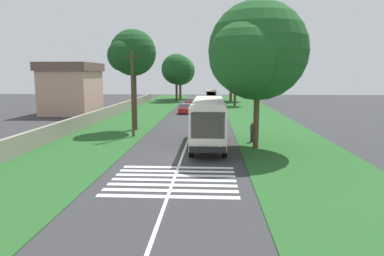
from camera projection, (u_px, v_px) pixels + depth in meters
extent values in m
plane|color=#333335|center=(182.00, 157.00, 25.14)|extent=(160.00, 160.00, 0.00)
cube|color=#235623|center=(120.00, 126.00, 40.39)|extent=(120.00, 8.00, 0.04)
cube|color=#235623|center=(267.00, 127.00, 39.52)|extent=(120.00, 8.00, 0.04)
cube|color=silver|center=(193.00, 126.00, 39.96)|extent=(110.00, 0.16, 0.01)
cube|color=silver|center=(208.00, 120.00, 28.63)|extent=(11.00, 2.50, 2.90)
cube|color=slate|center=(209.00, 113.00, 28.85)|extent=(9.68, 2.54, 0.85)
cube|color=slate|center=(208.00, 125.00, 23.18)|extent=(0.08, 2.20, 1.74)
cube|color=#B29E19|center=(208.00, 132.00, 28.77)|extent=(10.78, 2.53, 0.36)
cube|color=silver|center=(209.00, 101.00, 28.40)|extent=(10.56, 2.30, 0.18)
cube|color=black|center=(208.00, 150.00, 23.29)|extent=(0.16, 2.40, 0.40)
sphere|color=#F2EDCC|center=(195.00, 147.00, 23.38)|extent=(0.24, 0.24, 0.24)
sphere|color=#F2EDCC|center=(220.00, 148.00, 23.29)|extent=(0.24, 0.24, 0.24)
cylinder|color=black|center=(191.00, 149.00, 25.06)|extent=(1.10, 0.32, 1.10)
cylinder|color=black|center=(196.00, 132.00, 32.37)|extent=(1.10, 0.32, 1.10)
cylinder|color=black|center=(224.00, 149.00, 24.94)|extent=(1.10, 0.32, 1.10)
cylinder|color=black|center=(222.00, 132.00, 32.25)|extent=(1.10, 0.32, 1.10)
cube|color=silver|center=(168.00, 197.00, 16.91)|extent=(0.45, 6.80, 0.01)
cube|color=silver|center=(170.00, 190.00, 17.80)|extent=(0.45, 6.80, 0.01)
cube|color=silver|center=(172.00, 185.00, 18.69)|extent=(0.45, 6.80, 0.01)
cube|color=silver|center=(174.00, 180.00, 19.57)|extent=(0.45, 6.80, 0.01)
cube|color=silver|center=(175.00, 175.00, 20.46)|extent=(0.45, 6.80, 0.01)
cube|color=silver|center=(177.00, 171.00, 21.35)|extent=(0.45, 6.80, 0.01)
cube|color=silver|center=(178.00, 167.00, 22.24)|extent=(0.45, 6.80, 0.01)
cube|color=black|center=(208.00, 115.00, 46.46)|extent=(4.30, 1.75, 0.70)
cube|color=slate|center=(208.00, 110.00, 46.27)|extent=(2.00, 1.61, 0.55)
cylinder|color=black|center=(202.00, 118.00, 45.20)|extent=(0.64, 0.22, 0.64)
cylinder|color=black|center=(203.00, 115.00, 47.87)|extent=(0.64, 0.22, 0.64)
cylinder|color=black|center=(215.00, 118.00, 45.12)|extent=(0.64, 0.22, 0.64)
cylinder|color=black|center=(214.00, 115.00, 47.79)|extent=(0.64, 0.22, 0.64)
cube|color=#B21E1E|center=(185.00, 110.00, 53.60)|extent=(4.30, 1.75, 0.70)
cube|color=slate|center=(185.00, 106.00, 53.41)|extent=(2.00, 1.61, 0.55)
cylinder|color=black|center=(179.00, 112.00, 52.34)|extent=(0.64, 0.22, 0.64)
cylinder|color=black|center=(181.00, 110.00, 55.01)|extent=(0.64, 0.22, 0.64)
cylinder|color=black|center=(190.00, 112.00, 52.26)|extent=(0.64, 0.22, 0.64)
cylinder|color=black|center=(191.00, 110.00, 54.92)|extent=(0.64, 0.22, 0.64)
cube|color=#B7A893|center=(212.00, 106.00, 60.50)|extent=(4.30, 1.75, 0.70)
cube|color=slate|center=(212.00, 102.00, 60.31)|extent=(2.00, 1.61, 0.55)
cylinder|color=black|center=(207.00, 108.00, 59.24)|extent=(0.64, 0.22, 0.64)
cylinder|color=black|center=(207.00, 106.00, 61.91)|extent=(0.64, 0.22, 0.64)
cylinder|color=black|center=(216.00, 108.00, 59.16)|extent=(0.64, 0.22, 0.64)
cylinder|color=black|center=(216.00, 106.00, 61.82)|extent=(0.64, 0.22, 0.64)
cube|color=#B21E1E|center=(190.00, 103.00, 66.80)|extent=(4.30, 1.75, 0.70)
cube|color=slate|center=(190.00, 99.00, 66.61)|extent=(2.00, 1.61, 0.55)
cylinder|color=black|center=(186.00, 104.00, 65.54)|extent=(0.64, 0.22, 0.64)
cylinder|color=black|center=(187.00, 103.00, 68.21)|extent=(0.64, 0.22, 0.64)
cylinder|color=black|center=(194.00, 104.00, 65.46)|extent=(0.64, 0.22, 0.64)
cylinder|color=black|center=(195.00, 103.00, 68.13)|extent=(0.64, 0.22, 0.64)
cube|color=#BFB299|center=(211.00, 95.00, 75.25)|extent=(6.00, 2.10, 2.10)
cube|color=slate|center=(211.00, 93.00, 75.39)|extent=(5.04, 2.13, 0.70)
cube|color=slate|center=(211.00, 95.00, 72.29)|extent=(0.06, 1.76, 1.18)
cylinder|color=black|center=(207.00, 101.00, 73.59)|extent=(0.76, 0.24, 0.76)
cylinder|color=black|center=(207.00, 100.00, 77.34)|extent=(0.76, 0.24, 0.76)
cylinder|color=black|center=(216.00, 101.00, 73.49)|extent=(0.76, 0.24, 0.76)
cylinder|color=black|center=(216.00, 100.00, 77.24)|extent=(0.76, 0.24, 0.76)
cylinder|color=#4C3826|center=(177.00, 89.00, 77.14)|extent=(0.51, 0.51, 5.05)
sphere|color=#19471E|center=(176.00, 69.00, 76.51)|extent=(6.44, 6.44, 6.44)
sphere|color=#19471E|center=(177.00, 72.00, 78.49)|extent=(4.14, 4.14, 4.14)
sphere|color=#19471E|center=(171.00, 71.00, 75.04)|extent=(3.65, 3.65, 3.65)
cylinder|color=brown|center=(180.00, 89.00, 84.75)|extent=(0.55, 0.55, 4.75)
sphere|color=#286B2D|center=(180.00, 70.00, 84.12)|extent=(6.87, 6.87, 6.87)
sphere|color=#286B2D|center=(181.00, 73.00, 86.24)|extent=(3.93, 3.93, 3.93)
sphere|color=#286B2D|center=(175.00, 73.00, 82.56)|extent=(5.13, 5.13, 5.13)
cylinder|color=#4C3826|center=(134.00, 98.00, 36.79)|extent=(0.56, 0.56, 6.56)
sphere|color=#19471E|center=(133.00, 53.00, 36.13)|extent=(4.64, 4.64, 4.64)
sphere|color=#19471E|center=(136.00, 57.00, 37.55)|extent=(2.87, 2.87, 2.87)
sphere|color=#19471E|center=(123.00, 56.00, 35.07)|extent=(3.13, 3.13, 3.13)
cylinder|color=brown|center=(256.00, 114.00, 27.53)|extent=(0.44, 0.44, 5.38)
sphere|color=#1E5623|center=(258.00, 50.00, 26.84)|extent=(7.44, 7.44, 7.44)
sphere|color=#1E5623|center=(254.00, 59.00, 29.12)|extent=(4.29, 4.29, 4.29)
sphere|color=#1E5623|center=(245.00, 57.00, 25.14)|extent=(5.08, 5.08, 5.08)
cylinder|color=brown|center=(231.00, 91.00, 77.12)|extent=(0.57, 0.57, 4.35)
sphere|color=#1E5623|center=(231.00, 72.00, 76.53)|extent=(6.82, 6.82, 6.82)
sphere|color=#1E5623|center=(231.00, 74.00, 78.63)|extent=(4.07, 4.07, 4.07)
sphere|color=#1E5623|center=(227.00, 74.00, 74.97)|extent=(4.26, 4.26, 4.26)
cylinder|color=#4C3826|center=(235.00, 94.00, 65.77)|extent=(0.44, 0.44, 4.30)
sphere|color=#286B2D|center=(235.00, 75.00, 65.26)|extent=(4.95, 4.95, 4.95)
sphere|color=#286B2D|center=(235.00, 77.00, 66.78)|extent=(2.90, 2.90, 2.90)
sphere|color=#286B2D|center=(232.00, 77.00, 64.13)|extent=(3.53, 3.53, 3.53)
cylinder|color=#473828|center=(132.00, 94.00, 32.66)|extent=(0.24, 0.24, 7.84)
cube|color=#3D3326|center=(132.00, 57.00, 32.17)|extent=(0.12, 1.40, 0.12)
cube|color=gray|center=(103.00, 114.00, 45.40)|extent=(70.00, 0.40, 1.44)
cube|color=tan|center=(72.00, 93.00, 52.55)|extent=(8.61, 6.68, 6.19)
cube|color=brown|center=(71.00, 67.00, 52.01)|extent=(9.21, 7.28, 1.19)
cylinder|color=#26262D|center=(252.00, 137.00, 30.51)|extent=(0.28, 0.28, 0.85)
cylinder|color=#3F3F47|center=(252.00, 128.00, 30.40)|extent=(0.34, 0.34, 0.60)
sphere|color=tan|center=(252.00, 123.00, 30.34)|extent=(0.24, 0.24, 0.24)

